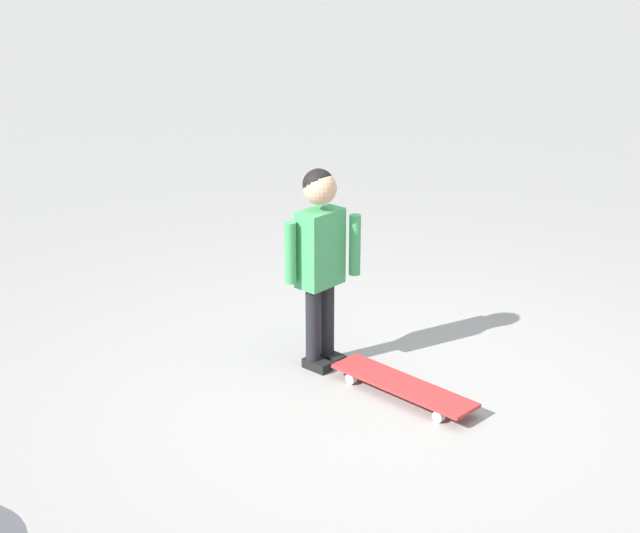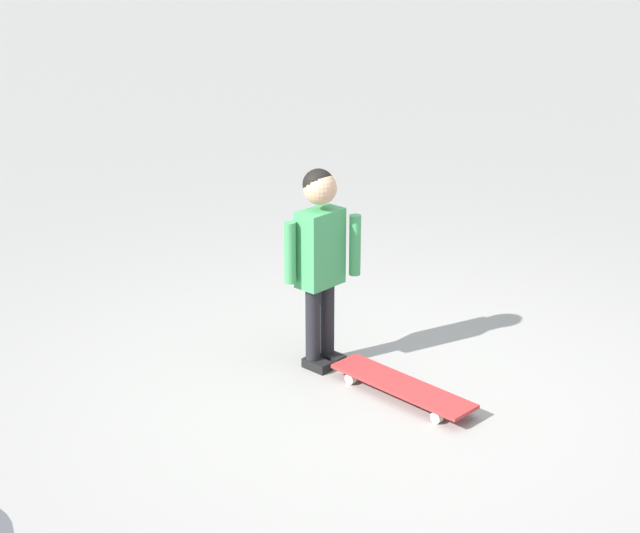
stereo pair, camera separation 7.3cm
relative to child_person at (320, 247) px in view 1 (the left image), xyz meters
The scene contains 3 objects.
ground_plane 0.86m from the child_person, ahead, with size 50.00×50.00×0.00m, color gray.
child_person is the anchor object (origin of this frame).
skateboard 0.81m from the child_person, ahead, with size 0.81×0.26×0.07m.
Camera 1 is at (2.97, -3.00, 2.26)m, focal length 54.56 mm.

